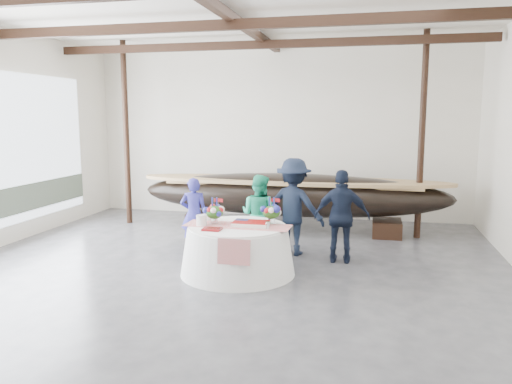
# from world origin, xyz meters

# --- Properties ---
(floor) EXTENTS (10.00, 12.00, 0.01)m
(floor) POSITION_xyz_m (0.00, 0.00, 0.00)
(floor) COLOR #3D3D42
(floor) RESTS_ON ground
(wall_back) EXTENTS (10.00, 0.02, 4.50)m
(wall_back) POSITION_xyz_m (0.00, 6.00, 2.25)
(wall_back) COLOR silver
(wall_back) RESTS_ON ground
(pavilion_structure) EXTENTS (9.80, 11.76, 4.50)m
(pavilion_structure) POSITION_xyz_m (0.00, 0.75, 4.00)
(pavilion_structure) COLOR black
(pavilion_structure) RESTS_ON ground
(longboat_display) EXTENTS (7.29, 1.46, 1.37)m
(longboat_display) POSITION_xyz_m (0.66, 4.28, 0.87)
(longboat_display) COLOR black
(longboat_display) RESTS_ON ground
(banquet_table) EXTENTS (1.97, 1.97, 0.84)m
(banquet_table) POSITION_xyz_m (0.26, 0.91, 0.42)
(banquet_table) COLOR white
(banquet_table) RESTS_ON ground
(tabletop_items) EXTENTS (1.83, 0.97, 0.40)m
(tabletop_items) POSITION_xyz_m (0.26, 1.02, 0.99)
(tabletop_items) COLOR red
(tabletop_items) RESTS_ON banquet_table
(guest_woman_blue) EXTENTS (0.61, 0.47, 1.48)m
(guest_woman_blue) POSITION_xyz_m (-0.98, 2.14, 0.74)
(guest_woman_blue) COLOR navy
(guest_woman_blue) RESTS_ON ground
(guest_woman_teal) EXTENTS (0.90, 0.79, 1.57)m
(guest_woman_teal) POSITION_xyz_m (0.35, 2.21, 0.78)
(guest_woman_teal) COLOR #21AC80
(guest_woman_teal) RESTS_ON ground
(guest_man_left) EXTENTS (1.33, 0.93, 1.89)m
(guest_man_left) POSITION_xyz_m (1.00, 2.33, 0.94)
(guest_man_left) COLOR black
(guest_man_left) RESTS_ON ground
(guest_man_right) EXTENTS (1.03, 0.46, 1.73)m
(guest_man_right) POSITION_xyz_m (1.96, 1.98, 0.86)
(guest_man_right) COLOR black
(guest_man_right) RESTS_ON ground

